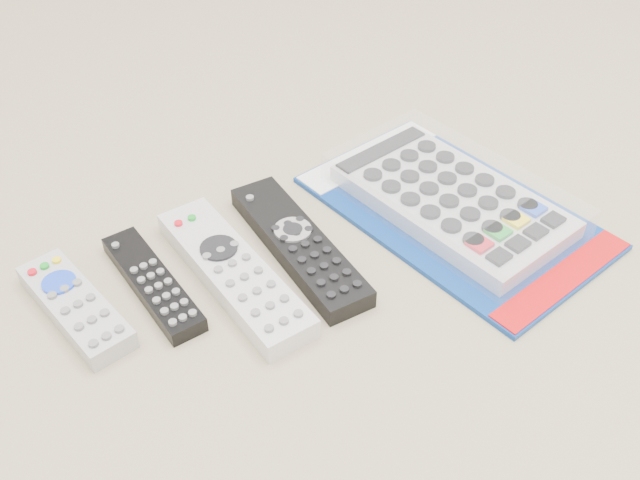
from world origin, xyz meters
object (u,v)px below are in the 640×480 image
remote_slim_black (153,283)px  jumbo_remote_packaged (452,198)px  remote_large_black (299,244)px  remote_silver_dvd (234,272)px  remote_small_grey (75,306)px

remote_slim_black → jumbo_remote_packaged: bearing=-13.7°
jumbo_remote_packaged → remote_large_black: bearing=161.8°
remote_silver_dvd → remote_large_black: remote_silver_dvd is taller
remote_small_grey → remote_slim_black: bearing=-15.5°
remote_large_black → remote_small_grey: bearing=172.4°
jumbo_remote_packaged → remote_slim_black: bearing=161.3°
remote_slim_black → remote_small_grey: bearing=171.1°
jumbo_remote_packaged → remote_silver_dvd: bearing=165.3°
remote_small_grey → remote_large_black: (0.23, -0.03, 0.00)m
remote_slim_black → jumbo_remote_packaged: size_ratio=0.47×
remote_small_grey → remote_large_black: bearing=-19.1°
remote_large_black → jumbo_remote_packaged: bearing=-8.2°
remote_large_black → remote_silver_dvd: bearing=-176.5°
remote_silver_dvd → remote_large_black: (0.08, 0.00, -0.00)m
remote_small_grey → remote_slim_black: 0.08m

